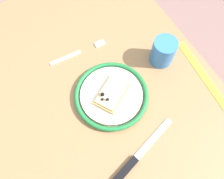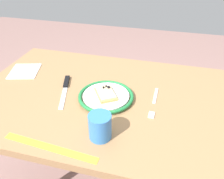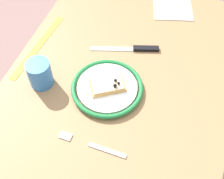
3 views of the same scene
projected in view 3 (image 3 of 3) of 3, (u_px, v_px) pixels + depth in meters
ground_plane at (114, 171)px, 1.54m from camera, size 6.00×6.00×0.00m
dining_table at (114, 105)px, 1.03m from camera, size 1.11×0.72×0.72m
plate at (107, 88)px, 0.94m from camera, size 0.23×0.23×0.02m
pizza_slice_near at (107, 85)px, 0.93m from camera, size 0.12×0.13×0.03m
knife at (137, 49)px, 1.05m from camera, size 0.09×0.23×0.01m
fork at (91, 145)px, 0.84m from camera, size 0.02×0.20×0.00m
cup at (40, 74)px, 0.93m from camera, size 0.07×0.07×0.09m
measuring_tape at (38, 46)px, 1.06m from camera, size 0.33×0.05×0.00m
napkin at (173, 9)px, 1.18m from camera, size 0.17×0.18×0.00m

